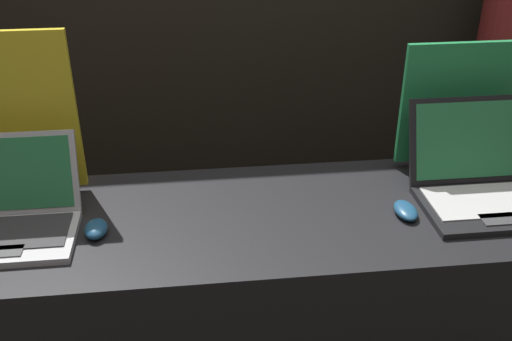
% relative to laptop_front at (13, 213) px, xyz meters
% --- Properties ---
extents(display_counter, '(1.85, 0.61, 0.99)m').
position_rel_laptop_front_xyz_m(display_counter, '(0.68, 0.00, -0.56)').
color(display_counter, black).
rests_on(display_counter, ground_plane).
extents(laptop_front, '(0.35, 0.32, 0.25)m').
position_rel_laptop_front_xyz_m(laptop_front, '(0.00, 0.00, 0.00)').
color(laptop_front, '#B7B7BC').
rests_on(laptop_front, display_counter).
extents(mouse_front, '(0.06, 0.10, 0.04)m').
position_rel_laptop_front_xyz_m(mouse_front, '(0.23, -0.05, -0.04)').
color(mouse_front, navy).
rests_on(mouse_front, display_counter).
extents(promo_stand_front, '(0.35, 0.07, 0.52)m').
position_rel_laptop_front_xyz_m(promo_stand_front, '(-0.00, 0.21, 0.19)').
color(promo_stand_front, black).
rests_on(promo_stand_front, display_counter).
extents(laptop_back, '(0.38, 0.38, 0.28)m').
position_rel_laptop_front_xyz_m(laptop_back, '(1.38, 0.02, 0.01)').
color(laptop_back, black).
rests_on(laptop_back, display_counter).
extents(mouse_back, '(0.06, 0.11, 0.03)m').
position_rel_laptop_front_xyz_m(mouse_back, '(1.13, -0.05, -0.04)').
color(mouse_back, navy).
rests_on(mouse_back, display_counter).
extents(promo_stand_back, '(0.37, 0.07, 0.43)m').
position_rel_laptop_front_xyz_m(promo_stand_back, '(1.38, 0.25, 0.15)').
color(promo_stand_back, black).
rests_on(promo_stand_back, display_counter).
extents(person_bystander, '(0.33, 0.33, 1.75)m').
position_rel_laptop_front_xyz_m(person_bystander, '(1.95, 0.94, -0.14)').
color(person_bystander, '#282833').
rests_on(person_bystander, ground_plane).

